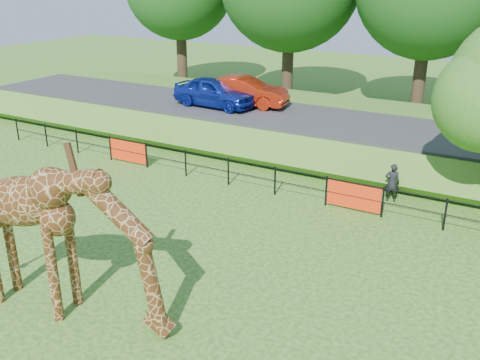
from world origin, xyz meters
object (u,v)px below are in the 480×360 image
(car_red, at_px, (244,91))
(visitor, at_px, (392,183))
(car_blue, at_px, (215,92))
(giraffe, at_px, (65,241))

(car_red, distance_m, visitor, 10.35)
(car_red, bearing_deg, car_blue, 118.87)
(car_red, xyz_separation_m, visitor, (8.90, -5.10, -1.44))
(car_blue, height_order, visitor, car_blue)
(car_blue, xyz_separation_m, car_red, (1.16, 0.89, -0.01))
(giraffe, height_order, car_red, giraffe)
(giraffe, xyz_separation_m, car_blue, (-5.15, 14.76, 0.22))
(visitor, bearing_deg, giraffe, 50.61)
(car_blue, height_order, car_red, car_blue)
(giraffe, height_order, car_blue, giraffe)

